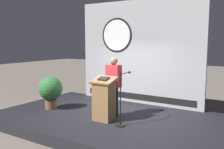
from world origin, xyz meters
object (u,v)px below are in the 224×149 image
object	(u,v)px
potted_plant	(51,90)
podium	(104,99)
speaker_person	(114,86)
microphone_stand	(122,107)

from	to	relation	value
potted_plant	podium	bearing A→B (deg)	-2.47
speaker_person	potted_plant	size ratio (longest dim) A/B	1.65
microphone_stand	potted_plant	size ratio (longest dim) A/B	1.34
podium	potted_plant	size ratio (longest dim) A/B	1.17
potted_plant	microphone_stand	bearing A→B (deg)	-3.71
speaker_person	microphone_stand	xyz separation A→B (m)	(0.60, -0.56, -0.38)
microphone_stand	potted_plant	bearing A→B (deg)	176.29
podium	potted_plant	bearing A→B (deg)	177.53
podium	potted_plant	distance (m)	2.09
speaker_person	microphone_stand	distance (m)	0.91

